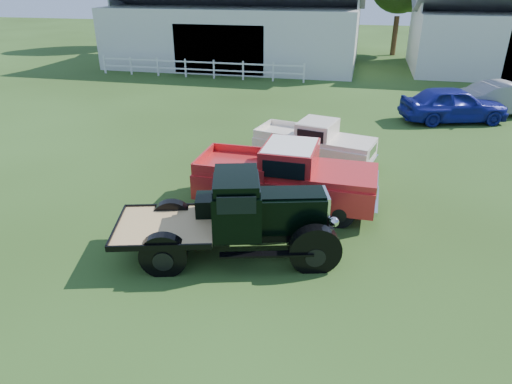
% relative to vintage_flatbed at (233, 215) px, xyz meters
% --- Properties ---
extents(ground, '(120.00, 120.00, 0.00)m').
position_rel_vintage_flatbed_xyz_m(ground, '(0.06, 0.17, -1.04)').
color(ground, '#233811').
extents(shed_left, '(18.80, 10.20, 5.60)m').
position_rel_vintage_flatbed_xyz_m(shed_left, '(-6.94, 26.17, 1.76)').
color(shed_left, '#B7B6AB').
rests_on(shed_left, ground).
extents(fence_rail, '(14.20, 0.16, 1.20)m').
position_rel_vintage_flatbed_xyz_m(fence_rail, '(-7.94, 20.17, -0.44)').
color(fence_rail, white).
rests_on(fence_rail, ground).
extents(vintage_flatbed, '(5.62, 3.41, 2.08)m').
position_rel_vintage_flatbed_xyz_m(vintage_flatbed, '(0.00, 0.00, 0.00)').
color(vintage_flatbed, black).
rests_on(vintage_flatbed, ground).
extents(red_pickup, '(5.40, 2.21, 1.95)m').
position_rel_vintage_flatbed_xyz_m(red_pickup, '(0.81, 2.80, -0.07)').
color(red_pickup, red).
rests_on(red_pickup, ground).
extents(white_pickup, '(4.61, 2.64, 1.59)m').
position_rel_vintage_flatbed_xyz_m(white_pickup, '(1.25, 6.34, -0.24)').
color(white_pickup, silver).
rests_on(white_pickup, ground).
extents(misc_car_blue, '(5.15, 3.25, 1.63)m').
position_rel_vintage_flatbed_xyz_m(misc_car_blue, '(6.96, 13.17, -0.22)').
color(misc_car_blue, navy).
rests_on(misc_car_blue, ground).
extents(misc_car_grey, '(5.06, 3.10, 1.57)m').
position_rel_vintage_flatbed_xyz_m(misc_car_grey, '(9.80, 15.10, -0.25)').
color(misc_car_grey, gray).
rests_on(misc_car_grey, ground).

